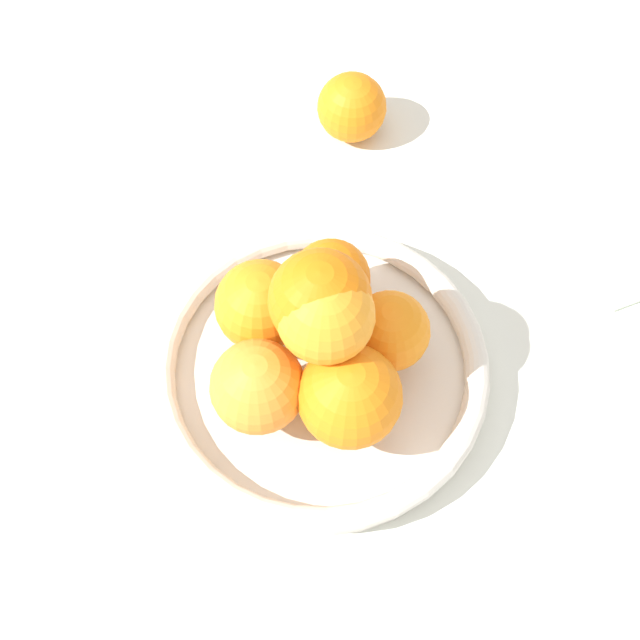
{
  "coord_description": "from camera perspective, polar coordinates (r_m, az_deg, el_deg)",
  "views": [
    {
      "loc": [
        -0.32,
        -0.05,
        0.69
      ],
      "look_at": [
        0.0,
        0.0,
        0.1
      ],
      "focal_mm": 50.0,
      "sensor_mm": 36.0,
      "label": 1
    }
  ],
  "objects": [
    {
      "name": "ground_plane",
      "position": [
        0.76,
        -0.0,
        -3.84
      ],
      "size": [
        4.0,
        4.0,
        0.0
      ],
      "primitive_type": "plane",
      "color": "silver"
    },
    {
      "name": "fruit_bowl",
      "position": [
        0.74,
        -0.0,
        -3.22
      ],
      "size": [
        0.28,
        0.28,
        0.04
      ],
      "color": "silver",
      "rests_on": "ground_plane"
    },
    {
      "name": "orange_pile",
      "position": [
        0.68,
        -0.26,
        -0.89
      ],
      "size": [
        0.18,
        0.17,
        0.14
      ],
      "color": "orange",
      "rests_on": "fruit_bowl"
    },
    {
      "name": "stray_orange",
      "position": [
        0.89,
        2.05,
        13.45
      ],
      "size": [
        0.07,
        0.07,
        0.07
      ],
      "primitive_type": "sphere",
      "color": "orange",
      "rests_on": "ground_plane"
    }
  ]
}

